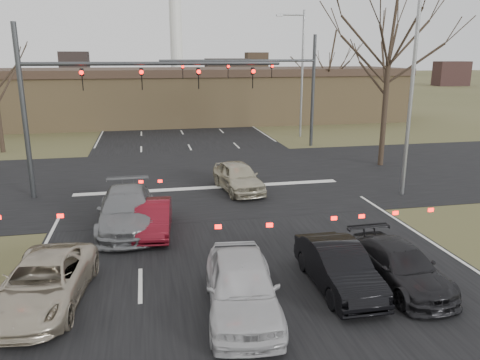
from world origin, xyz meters
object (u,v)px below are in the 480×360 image
object	(u,v)px
building	(195,95)
car_grey_ahead	(127,210)
mast_arm_near	(97,89)
car_black_hatch	(338,267)
mast_arm_far	(276,78)
car_white_sedan	(242,286)
car_silver_ahead	(238,177)
streetlight_right_far	(300,68)
car_charcoal_sedan	(400,266)
streetlight_right_near	(409,78)
car_silver_suv	(43,282)
car_red_ahead	(153,218)

from	to	relation	value
building	car_grey_ahead	size ratio (longest dim) A/B	8.07
mast_arm_near	car_black_hatch	xyz separation A→B (m)	(7.38, -11.25, -4.41)
mast_arm_far	car_black_hatch	bearing A→B (deg)	-100.74
building	car_white_sedan	bearing A→B (deg)	-94.42
car_grey_ahead	car_silver_ahead	xyz separation A→B (m)	(5.29, 4.27, -0.04)
building	car_white_sedan	size ratio (longest dim) A/B	9.30
car_white_sedan	car_silver_ahead	bearing A→B (deg)	85.43
streetlight_right_far	car_silver_ahead	world-z (taller)	streetlight_right_far
car_silver_ahead	building	bearing A→B (deg)	80.69
car_black_hatch	car_charcoal_sedan	bearing A→B (deg)	-6.16
car_black_hatch	car_grey_ahead	bearing A→B (deg)	134.64
building	streetlight_right_near	bearing A→B (deg)	-76.31
mast_arm_near	car_grey_ahead	world-z (taller)	mast_arm_near
car_charcoal_sedan	car_grey_ahead	distance (m)	10.26
car_silver_suv	car_red_ahead	bearing A→B (deg)	64.60
car_silver_suv	car_grey_ahead	size ratio (longest dim) A/B	0.88
car_silver_ahead	mast_arm_far	bearing A→B (deg)	57.81
car_red_ahead	car_silver_ahead	size ratio (longest dim) A/B	0.87
car_black_hatch	car_white_sedan	bearing A→B (deg)	-165.52
streetlight_right_near	car_red_ahead	distance (m)	13.12
building	car_black_hatch	world-z (taller)	building
car_white_sedan	car_charcoal_sedan	size ratio (longest dim) A/B	1.09
building	car_grey_ahead	world-z (taller)	building
car_black_hatch	car_red_ahead	bearing A→B (deg)	133.03
streetlight_right_far	car_black_hatch	bearing A→B (deg)	-105.85
streetlight_right_far	mast_arm_near	bearing A→B (deg)	-136.11
streetlight_right_far	car_silver_ahead	size ratio (longest dim) A/B	2.35
car_grey_ahead	car_silver_suv	bearing A→B (deg)	-110.01
streetlight_right_near	car_red_ahead	size ratio (longest dim) A/B	2.71
car_grey_ahead	streetlight_right_near	bearing A→B (deg)	9.28
streetlight_right_near	car_silver_ahead	world-z (taller)	streetlight_right_near
building	mast_arm_far	world-z (taller)	mast_arm_far
streetlight_right_near	car_grey_ahead	size ratio (longest dim) A/B	1.90
mast_arm_far	car_red_ahead	xyz separation A→B (m)	(-9.18, -15.73, -4.41)
mast_arm_near	car_charcoal_sedan	bearing A→B (deg)	-51.12
streetlight_right_near	car_silver_ahead	distance (m)	9.24
car_charcoal_sedan	streetlight_right_near	bearing A→B (deg)	58.27
building	car_grey_ahead	distance (m)	30.68
car_silver_ahead	streetlight_right_near	bearing A→B (deg)	-24.28
mast_arm_near	mast_arm_far	xyz separation A→B (m)	(11.41, 10.00, -0.06)
building	streetlight_right_far	world-z (taller)	streetlight_right_far
mast_arm_far	car_red_ahead	size ratio (longest dim) A/B	3.01
mast_arm_far	streetlight_right_near	bearing A→B (deg)	-78.53
car_white_sedan	car_grey_ahead	world-z (taller)	car_white_sedan
car_black_hatch	building	bearing A→B (deg)	90.20
car_grey_ahead	car_silver_ahead	size ratio (longest dim) A/B	1.23
streetlight_right_far	car_black_hatch	world-z (taller)	streetlight_right_far
building	mast_arm_near	xyz separation A→B (m)	(-7.23, -25.00, 2.41)
car_charcoal_sedan	mast_arm_near	bearing A→B (deg)	126.88
streetlight_right_near	streetlight_right_far	bearing A→B (deg)	88.32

